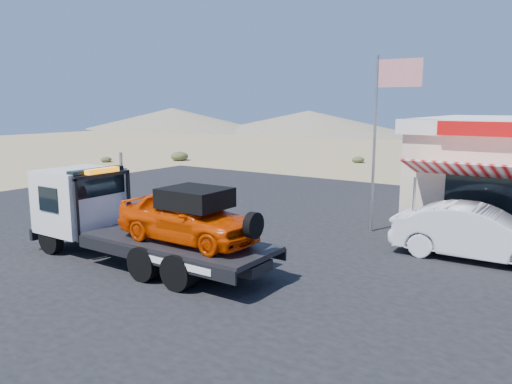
# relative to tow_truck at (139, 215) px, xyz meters

# --- Properties ---
(ground) EXTENTS (120.00, 120.00, 0.00)m
(ground) POSITION_rel_tow_truck_xyz_m (-0.68, 2.53, -1.39)
(ground) COLOR #A1895B
(ground) RESTS_ON ground
(asphalt_lot) EXTENTS (32.00, 24.00, 0.02)m
(asphalt_lot) POSITION_rel_tow_truck_xyz_m (1.32, 5.53, -1.38)
(asphalt_lot) COLOR black
(asphalt_lot) RESTS_ON ground
(tow_truck) EXTENTS (7.68, 2.28, 2.57)m
(tow_truck) POSITION_rel_tow_truck_xyz_m (0.00, 0.00, 0.00)
(tow_truck) COLOR black
(tow_truck) RESTS_ON asphalt_lot
(white_sedan) EXTENTS (4.76, 1.80, 1.55)m
(white_sedan) POSITION_rel_tow_truck_xyz_m (7.74, 5.65, -0.59)
(white_sedan) COLOR silver
(white_sedan) RESTS_ON asphalt_lot
(flagpole) EXTENTS (1.55, 0.10, 6.00)m
(flagpole) POSITION_rel_tow_truck_xyz_m (4.25, 7.03, 2.38)
(flagpole) COLOR #99999E
(flagpole) RESTS_ON asphalt_lot
(desert_scrub) EXTENTS (28.51, 31.99, 0.75)m
(desert_scrub) POSITION_rel_tow_truck_xyz_m (-15.87, 12.42, -1.09)
(desert_scrub) COLOR #414827
(desert_scrub) RESTS_ON ground
(distant_hills) EXTENTS (126.00, 48.00, 4.20)m
(distant_hills) POSITION_rel_tow_truck_xyz_m (-10.46, 57.68, 0.50)
(distant_hills) COLOR #726B59
(distant_hills) RESTS_ON ground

